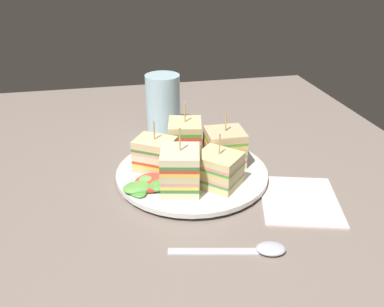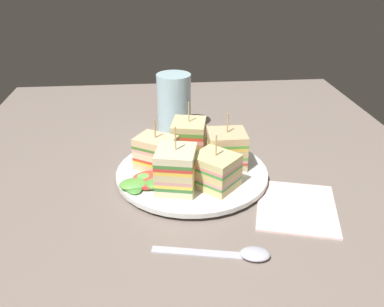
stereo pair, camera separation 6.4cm
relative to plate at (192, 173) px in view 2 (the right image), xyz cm
name	(u,v)px [view 2 (the right image)]	position (x,y,z in cm)	size (l,w,h in cm)	color
ground_plane	(192,182)	(0.00, 0.00, -1.74)	(102.43, 83.77, 1.80)	gray
plate	(192,173)	(0.00, 0.00, 0.00)	(24.16, 24.16, 1.38)	white
sandwich_wedge_0	(156,153)	(-1.56, -5.59, 3.16)	(7.16, 7.60, 8.28)	beige
sandwich_wedge_1	(176,169)	(5.10, -2.79, 3.69)	(7.08, 6.65, 9.84)	beige
sandwich_wedge_2	(215,171)	(4.99, 2.96, 3.08)	(8.01, 8.05, 8.33)	#E8C88A
sandwich_wedge_3	(226,149)	(-1.31, 5.66, 3.43)	(5.63, 6.13, 9.00)	beige
sandwich_wedge_4	(189,138)	(-5.81, 0.04, 3.52)	(7.00, 6.51, 9.38)	beige
chip_pile	(186,166)	(0.46, -1.05, 1.64)	(7.98, 7.78, 2.90)	#EDBD64
salad_garnish	(142,183)	(4.18, -7.87, 1.13)	(6.17, 7.81, 1.42)	#4E973E
spoon	(240,254)	(19.17, 3.99, -0.43)	(4.80, 14.50, 1.00)	silver
napkin	(296,206)	(9.83, 14.10, -0.59)	(12.96, 11.02, 0.50)	silver
drinking_glass	(174,107)	(-19.41, -1.77, 4.13)	(6.70, 6.70, 11.56)	silver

